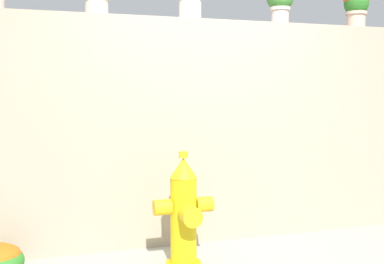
# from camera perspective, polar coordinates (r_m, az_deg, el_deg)

# --- Properties ---
(stone_wall) EXTENTS (6.07, 0.36, 2.08)m
(stone_wall) POSITION_cam_1_polar(r_m,az_deg,el_deg) (4.70, 0.43, 0.12)
(stone_wall) COLOR tan
(stone_wall) RESTS_ON ground
(potted_plant_5) EXTENTS (0.27, 0.27, 0.39)m
(potted_plant_5) POSITION_cam_1_polar(r_m,az_deg,el_deg) (5.62, 18.51, 13.70)
(potted_plant_5) COLOR beige
(potted_plant_5) RESTS_ON stone_wall
(fire_hydrant) EXTENTS (0.49, 0.40, 0.93)m
(fire_hydrant) POSITION_cam_1_polar(r_m,az_deg,el_deg) (4.01, -0.94, -9.40)
(fire_hydrant) COLOR yellow
(fire_hydrant) RESTS_ON ground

